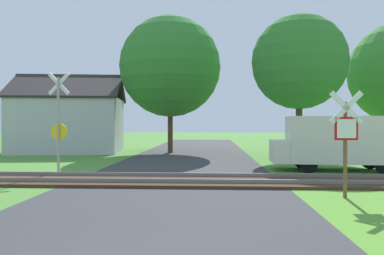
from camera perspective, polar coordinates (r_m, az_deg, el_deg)
name	(u,v)px	position (r m, az deg, el deg)	size (l,w,h in m)	color
road_asphalt	(131,255)	(5.87, -9.34, -18.61)	(6.99, 80.00, 0.01)	#38383A
rail_track	(175,180)	(12.48, -2.55, -8.07)	(60.00, 2.60, 0.22)	#422D1E
stop_sign_near	(346,136)	(10.50, 22.38, -1.16)	(0.88, 0.15, 2.79)	brown
crossing_sign_far	(59,120)	(15.10, -19.67, 1.13)	(0.88, 0.16, 3.90)	#9E9EA5
house	(70,123)	(27.07, -18.10, 0.63)	(7.85, 6.96, 5.33)	#B7B7BC
tree_right	(299,62)	(21.64, 16.02, 9.55)	(5.20, 5.20, 7.93)	#513823
tree_center	(170,67)	(25.36, -3.34, 9.24)	(6.73, 6.73, 9.13)	#513823
mail_truck	(336,141)	(16.49, 21.09, -1.88)	(5.00, 2.13, 2.24)	silver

